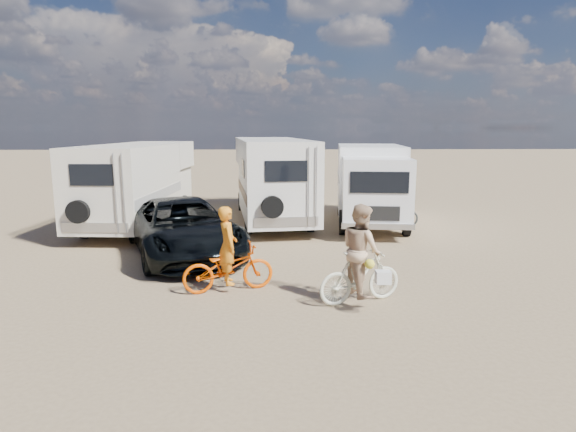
{
  "coord_description": "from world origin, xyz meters",
  "views": [
    {
      "loc": [
        0.42,
        -11.04,
        3.57
      ],
      "look_at": [
        0.84,
        1.25,
        1.3
      ],
      "focal_mm": 29.78,
      "sensor_mm": 36.0,
      "label": 1
    }
  ],
  "objects_px": {
    "bike_woman": "(360,277)",
    "crate": "(240,251)",
    "cooler": "(201,246)",
    "dark_suv": "(183,227)",
    "box_truck": "(371,186)",
    "rv_main": "(272,180)",
    "bike_man": "(228,268)",
    "bike_parked": "(393,214)",
    "rider_man": "(228,253)",
    "rider_woman": "(361,258)",
    "rv_left": "(138,185)"
  },
  "relations": [
    {
      "from": "bike_parked",
      "to": "cooler",
      "type": "height_order",
      "value": "bike_parked"
    },
    {
      "from": "cooler",
      "to": "box_truck",
      "type": "bearing_deg",
      "value": 56.36
    },
    {
      "from": "bike_parked",
      "to": "crate",
      "type": "xyz_separation_m",
      "value": [
        -5.3,
        -4.06,
        -0.3
      ]
    },
    {
      "from": "rv_left",
      "to": "bike_parked",
      "type": "distance_m",
      "value": 9.46
    },
    {
      "from": "rider_man",
      "to": "bike_woman",
      "type": "bearing_deg",
      "value": -121.62
    },
    {
      "from": "rv_main",
      "to": "bike_man",
      "type": "height_order",
      "value": "rv_main"
    },
    {
      "from": "rv_main",
      "to": "rider_man",
      "type": "distance_m",
      "value": 8.4
    },
    {
      "from": "box_truck",
      "to": "bike_man",
      "type": "bearing_deg",
      "value": -115.41
    },
    {
      "from": "rv_left",
      "to": "bike_woman",
      "type": "relative_size",
      "value": 4.16
    },
    {
      "from": "rv_main",
      "to": "bike_woman",
      "type": "height_order",
      "value": "rv_main"
    },
    {
      "from": "bike_man",
      "to": "crate",
      "type": "bearing_deg",
      "value": -17.09
    },
    {
      "from": "bike_man",
      "to": "bike_woman",
      "type": "distance_m",
      "value": 2.9
    },
    {
      "from": "bike_woman",
      "to": "cooler",
      "type": "height_order",
      "value": "bike_woman"
    },
    {
      "from": "rider_man",
      "to": "rider_woman",
      "type": "relative_size",
      "value": 0.91
    },
    {
      "from": "rv_main",
      "to": "crate",
      "type": "xyz_separation_m",
      "value": [
        -0.89,
        -5.58,
        -1.39
      ]
    },
    {
      "from": "bike_woman",
      "to": "bike_parked",
      "type": "height_order",
      "value": "bike_woman"
    },
    {
      "from": "dark_suv",
      "to": "box_truck",
      "type": "bearing_deg",
      "value": 12.33
    },
    {
      "from": "rider_woman",
      "to": "cooler",
      "type": "xyz_separation_m",
      "value": [
        -3.86,
        3.96,
        -0.7
      ]
    },
    {
      "from": "bike_woman",
      "to": "crate",
      "type": "bearing_deg",
      "value": 18.23
    },
    {
      "from": "dark_suv",
      "to": "cooler",
      "type": "height_order",
      "value": "dark_suv"
    },
    {
      "from": "rv_left",
      "to": "bike_man",
      "type": "relative_size",
      "value": 3.81
    },
    {
      "from": "rv_main",
      "to": "rv_left",
      "type": "relative_size",
      "value": 1.02
    },
    {
      "from": "bike_man",
      "to": "bike_parked",
      "type": "relative_size",
      "value": 1.09
    },
    {
      "from": "bike_man",
      "to": "crate",
      "type": "height_order",
      "value": "bike_man"
    },
    {
      "from": "rv_left",
      "to": "rider_woman",
      "type": "relative_size",
      "value": 4.05
    },
    {
      "from": "box_truck",
      "to": "bike_parked",
      "type": "relative_size",
      "value": 3.31
    },
    {
      "from": "rv_main",
      "to": "rider_woman",
      "type": "height_order",
      "value": "rv_main"
    },
    {
      "from": "rv_main",
      "to": "box_truck",
      "type": "height_order",
      "value": "rv_main"
    },
    {
      "from": "rider_man",
      "to": "cooler",
      "type": "distance_m",
      "value": 3.39
    },
    {
      "from": "box_truck",
      "to": "rv_main",
      "type": "bearing_deg",
      "value": 171.52
    },
    {
      "from": "rider_man",
      "to": "cooler",
      "type": "bearing_deg",
      "value": 3.34
    },
    {
      "from": "rv_main",
      "to": "rider_woman",
      "type": "distance_m",
      "value": 9.33
    },
    {
      "from": "box_truck",
      "to": "bike_man",
      "type": "relative_size",
      "value": 3.04
    },
    {
      "from": "rider_man",
      "to": "rider_woman",
      "type": "height_order",
      "value": "rider_woman"
    },
    {
      "from": "bike_parked",
      "to": "crate",
      "type": "height_order",
      "value": "bike_parked"
    },
    {
      "from": "dark_suv",
      "to": "rider_man",
      "type": "distance_m",
      "value": 3.5
    },
    {
      "from": "bike_man",
      "to": "dark_suv",
      "type": "bearing_deg",
      "value": 10.86
    },
    {
      "from": "box_truck",
      "to": "crate",
      "type": "relative_size",
      "value": 13.04
    },
    {
      "from": "box_truck",
      "to": "dark_suv",
      "type": "bearing_deg",
      "value": -139.09
    },
    {
      "from": "rider_woman",
      "to": "rv_left",
      "type": "bearing_deg",
      "value": 19.64
    },
    {
      "from": "rv_left",
      "to": "cooler",
      "type": "xyz_separation_m",
      "value": [
        2.91,
        -4.46,
        -1.25
      ]
    },
    {
      "from": "rv_main",
      "to": "bike_woman",
      "type": "relative_size",
      "value": 4.25
    },
    {
      "from": "box_truck",
      "to": "rider_man",
      "type": "xyz_separation_m",
      "value": [
        -4.65,
        -7.29,
        -0.59
      ]
    },
    {
      "from": "bike_woman",
      "to": "crate",
      "type": "xyz_separation_m",
      "value": [
        -2.71,
        3.54,
        -0.37
      ]
    },
    {
      "from": "box_truck",
      "to": "bike_woman",
      "type": "distance_m",
      "value": 8.36
    },
    {
      "from": "rider_man",
      "to": "rider_woman",
      "type": "bearing_deg",
      "value": -121.62
    },
    {
      "from": "box_truck",
      "to": "rider_man",
      "type": "distance_m",
      "value": 8.66
    },
    {
      "from": "box_truck",
      "to": "rider_woman",
      "type": "height_order",
      "value": "box_truck"
    },
    {
      "from": "rv_main",
      "to": "bike_man",
      "type": "bearing_deg",
      "value": -103.22
    },
    {
      "from": "box_truck",
      "to": "cooler",
      "type": "bearing_deg",
      "value": -137.03
    }
  ]
}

